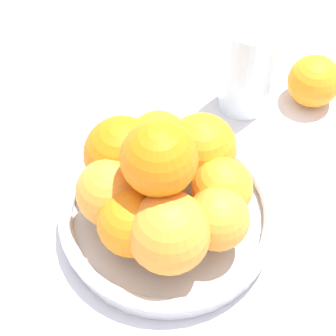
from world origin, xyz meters
The scene contains 5 objects.
ground_plane centered at (0.00, 0.00, 0.00)m, with size 4.00×4.00×0.00m, color silver.
fruit_bowl centered at (0.00, 0.00, 0.02)m, with size 0.24×0.24×0.03m.
orange_pile centered at (0.00, 0.01, 0.08)m, with size 0.20×0.18×0.14m.
stray_orange centered at (0.19, -0.19, 0.03)m, with size 0.07×0.07×0.07m, color orange.
drinking_glass centered at (0.19, -0.10, 0.06)m, with size 0.07×0.07×0.13m, color silver.
Camera 1 is at (-0.34, 0.01, 0.54)m, focal length 60.00 mm.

